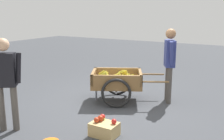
% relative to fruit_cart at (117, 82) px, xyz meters
% --- Properties ---
extents(ground_plane, '(24.00, 24.00, 0.00)m').
position_rel_fruit_cart_xyz_m(ground_plane, '(0.05, 0.29, -0.44)').
color(ground_plane, '#3D3F44').
extents(fruit_cart, '(1.81, 1.43, 0.72)m').
position_rel_fruit_cart_xyz_m(fruit_cart, '(0.00, 0.00, 0.00)').
color(fruit_cart, olive).
rests_on(fruit_cart, ground).
extents(vendor_person, '(0.33, 0.54, 1.64)m').
position_rel_fruit_cart_xyz_m(vendor_person, '(-1.01, -0.53, 0.54)').
color(vendor_person, '#4C4742').
rests_on(vendor_person, ground).
extents(apple_crate, '(0.44, 0.32, 0.32)m').
position_rel_fruit_cart_xyz_m(apple_crate, '(-0.64, 1.60, -0.32)').
color(apple_crate, tan).
rests_on(apple_crate, ground).
extents(bystander_person, '(0.44, 0.38, 1.58)m').
position_rel_fruit_cart_xyz_m(bystander_person, '(0.86, 2.24, 0.50)').
color(bystander_person, '#4C4742').
rests_on(bystander_person, ground).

